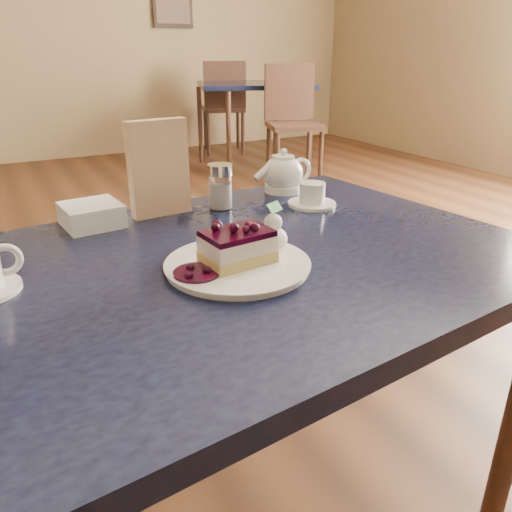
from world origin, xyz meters
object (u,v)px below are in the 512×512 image
dessert_plate (238,265)px  cheesecake_slice (237,247)px  tea_set (288,178)px  main_table (224,297)px  bg_table_far_right (254,157)px

dessert_plate → cheesecake_slice: (-0.00, 0.00, 0.04)m
cheesecake_slice → tea_set: bearing=42.1°
main_table → bg_table_far_right: 4.35m
tea_set → dessert_plate: bearing=-132.0°
main_table → dessert_plate: (0.01, -0.05, 0.09)m
dessert_plate → tea_set: 0.51m
main_table → cheesecake_slice: 0.13m
cheesecake_slice → tea_set: (0.34, 0.38, 0.00)m
tea_set → bg_table_far_right: size_ratio=0.14×
tea_set → bg_table_far_right: (1.74, 3.44, -0.72)m
main_table → dessert_plate: dessert_plate is taller
main_table → cheesecake_slice: bearing=-90.0°
tea_set → cheesecake_slice: bearing=-132.0°
main_table → cheesecake_slice: cheesecake_slice is taller
cheesecake_slice → bg_table_far_right: 4.41m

